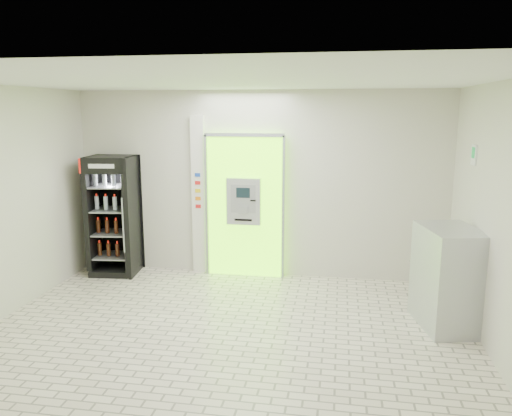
# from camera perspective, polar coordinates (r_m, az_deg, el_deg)

# --- Properties ---
(ground) EXTENTS (6.00, 6.00, 0.00)m
(ground) POSITION_cam_1_polar(r_m,az_deg,el_deg) (6.15, -3.72, -14.80)
(ground) COLOR beige
(ground) RESTS_ON ground
(room_shell) EXTENTS (6.00, 6.00, 6.00)m
(room_shell) POSITION_cam_1_polar(r_m,az_deg,el_deg) (5.59, -3.96, 2.43)
(room_shell) COLOR beige
(room_shell) RESTS_ON ground
(atm_assembly) EXTENTS (1.30, 0.24, 2.33)m
(atm_assembly) POSITION_cam_1_polar(r_m,az_deg,el_deg) (8.07, -1.27, 0.33)
(atm_assembly) COLOR #70F40C
(atm_assembly) RESTS_ON ground
(pillar) EXTENTS (0.22, 0.11, 2.60)m
(pillar) POSITION_cam_1_polar(r_m,az_deg,el_deg) (8.26, -6.55, 1.42)
(pillar) COLOR silver
(pillar) RESTS_ON ground
(beverage_cooler) EXTENTS (0.80, 0.75, 1.96)m
(beverage_cooler) POSITION_cam_1_polar(r_m,az_deg,el_deg) (8.56, -15.89, -1.06)
(beverage_cooler) COLOR black
(beverage_cooler) RESTS_ON ground
(steel_cabinet) EXTENTS (0.83, 1.06, 1.27)m
(steel_cabinet) POSITION_cam_1_polar(r_m,az_deg,el_deg) (6.71, 21.11, -7.45)
(steel_cabinet) COLOR #B0B3B8
(steel_cabinet) RESTS_ON ground
(exit_sign) EXTENTS (0.02, 0.22, 0.26)m
(exit_sign) POSITION_cam_1_polar(r_m,az_deg,el_deg) (7.00, 23.64, 5.59)
(exit_sign) COLOR white
(exit_sign) RESTS_ON room_shell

